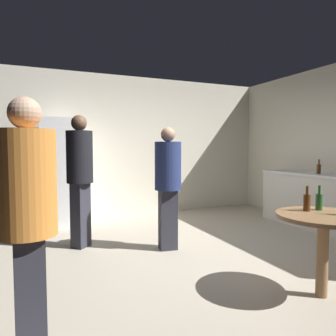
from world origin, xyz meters
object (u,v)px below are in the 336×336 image
(refrigerator, at_px, (62,172))
(beer_bottle_green, at_px, (319,201))
(person_in_navy_shirt, at_px, (168,179))
(beer_bottle_on_counter, at_px, (319,169))
(foreground_table, at_px, (323,226))
(person_in_orange_shirt, at_px, (27,211))
(person_in_black_shirt, at_px, (80,170))
(beer_bottle_brown, at_px, (307,202))

(refrigerator, bearing_deg, beer_bottle_green, -59.84)
(person_in_navy_shirt, bearing_deg, beer_bottle_green, 35.77)
(beer_bottle_on_counter, height_order, foreground_table, beer_bottle_on_counter)
(refrigerator, distance_m, person_in_orange_shirt, 3.58)
(refrigerator, bearing_deg, person_in_black_shirt, -84.80)
(foreground_table, xyz_separation_m, person_in_black_shirt, (-1.76, 2.28, 0.39))
(beer_bottle_brown, distance_m, beer_bottle_green, 0.14)
(refrigerator, xyz_separation_m, person_in_black_shirt, (0.12, -1.34, 0.12))
(person_in_black_shirt, bearing_deg, beer_bottle_on_counter, 37.99)
(beer_bottle_on_counter, relative_size, person_in_navy_shirt, 0.15)
(beer_bottle_green, bearing_deg, beer_bottle_on_counter, 41.40)
(beer_bottle_green, relative_size, person_in_navy_shirt, 0.15)
(person_in_orange_shirt, bearing_deg, person_in_black_shirt, 70.93)
(foreground_table, height_order, person_in_black_shirt, person_in_black_shirt)
(foreground_table, height_order, person_in_orange_shirt, person_in_orange_shirt)
(beer_bottle_brown, height_order, person_in_black_shirt, person_in_black_shirt)
(beer_bottle_on_counter, relative_size, person_in_black_shirt, 0.13)
(beer_bottle_green, bearing_deg, person_in_navy_shirt, 118.60)
(beer_bottle_on_counter, relative_size, beer_bottle_green, 1.00)
(foreground_table, bearing_deg, person_in_black_shirt, 127.68)
(beer_bottle_brown, distance_m, person_in_orange_shirt, 2.35)
(beer_bottle_green, distance_m, person_in_orange_shirt, 2.49)
(beer_bottle_on_counter, bearing_deg, person_in_black_shirt, 170.99)
(beer_bottle_green, xyz_separation_m, person_in_orange_shirt, (-2.49, -0.09, 0.12))
(beer_bottle_on_counter, xyz_separation_m, beer_bottle_brown, (-1.89, -1.53, -0.17))
(foreground_table, bearing_deg, refrigerator, 117.48)
(beer_bottle_on_counter, xyz_separation_m, beer_bottle_green, (-1.75, -1.54, -0.17))
(foreground_table, bearing_deg, beer_bottle_on_counter, 42.26)
(beer_bottle_brown, xyz_separation_m, person_in_navy_shirt, (-0.72, 1.57, 0.10))
(beer_bottle_brown, bearing_deg, foreground_table, -84.66)
(foreground_table, bearing_deg, beer_bottle_brown, 95.34)
(person_in_orange_shirt, bearing_deg, beer_bottle_green, -1.72)
(person_in_orange_shirt, bearing_deg, refrigerator, 78.44)
(refrigerator, height_order, beer_bottle_green, refrigerator)
(refrigerator, relative_size, beer_bottle_on_counter, 7.83)
(foreground_table, height_order, beer_bottle_green, beer_bottle_green)
(beer_bottle_on_counter, height_order, beer_bottle_brown, beer_bottle_on_counter)
(refrigerator, bearing_deg, foreground_table, -62.52)
(refrigerator, relative_size, person_in_navy_shirt, 1.14)
(beer_bottle_green, distance_m, person_in_navy_shirt, 1.80)
(person_in_black_shirt, relative_size, person_in_navy_shirt, 1.10)
(beer_bottle_on_counter, bearing_deg, beer_bottle_brown, -141.00)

